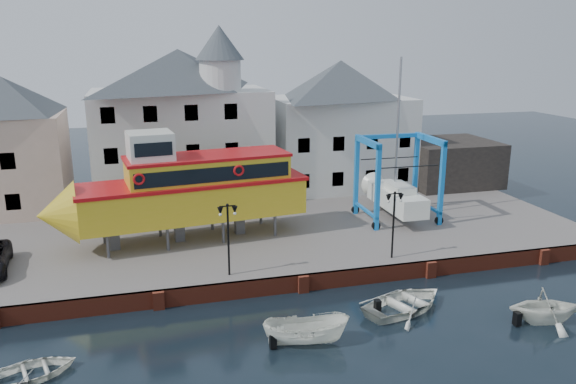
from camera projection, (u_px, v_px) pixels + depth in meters
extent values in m
plane|color=black|center=(303.00, 292.00, 31.88)|extent=(140.00, 140.00, 0.00)
cube|color=#65605D|center=(261.00, 225.00, 42.01)|extent=(44.00, 22.00, 1.00)
cube|color=maroon|center=(302.00, 283.00, 31.86)|extent=(44.00, 0.25, 1.00)
cube|color=maroon|center=(159.00, 300.00, 29.69)|extent=(0.60, 0.36, 1.00)
cube|color=maroon|center=(303.00, 284.00, 31.70)|extent=(0.60, 0.36, 1.00)
cube|color=maroon|center=(431.00, 270.00, 33.71)|extent=(0.60, 0.36, 1.00)
cube|color=maroon|center=(544.00, 257.00, 35.72)|extent=(0.60, 0.36, 1.00)
cube|color=#C0A28D|center=(11.00, 163.00, 42.92)|extent=(8.00, 7.00, 7.50)
pyramid|color=#3A3F43|center=(2.00, 95.00, 41.58)|extent=(8.00, 7.00, 2.80)
cube|color=black|center=(13.00, 202.00, 40.37)|extent=(1.00, 0.08, 1.20)
cube|color=black|center=(8.00, 161.00, 39.60)|extent=(1.00, 0.08, 1.20)
cube|color=silver|center=(182.00, 145.00, 46.45)|extent=(14.00, 8.00, 9.00)
pyramid|color=#3A3F43|center=(178.00, 70.00, 44.87)|extent=(14.00, 8.00, 3.20)
cube|color=black|center=(114.00, 195.00, 42.13)|extent=(1.00, 0.08, 1.20)
cube|color=black|center=(155.00, 193.00, 42.88)|extent=(1.00, 0.08, 1.20)
cube|color=black|center=(195.00, 190.00, 43.64)|extent=(1.00, 0.08, 1.20)
cube|color=black|center=(233.00, 187.00, 44.39)|extent=(1.00, 0.08, 1.20)
cube|color=black|center=(111.00, 156.00, 41.35)|extent=(1.00, 0.08, 1.20)
cube|color=black|center=(153.00, 154.00, 42.11)|extent=(1.00, 0.08, 1.20)
cube|color=black|center=(193.00, 152.00, 42.86)|extent=(1.00, 0.08, 1.20)
cube|color=black|center=(232.00, 150.00, 43.61)|extent=(1.00, 0.08, 1.20)
cube|color=black|center=(108.00, 115.00, 40.58)|extent=(1.00, 0.08, 1.20)
cube|color=black|center=(150.00, 114.00, 41.33)|extent=(1.00, 0.08, 1.20)
cube|color=black|center=(191.00, 113.00, 42.08)|extent=(1.00, 0.08, 1.20)
cube|color=black|center=(231.00, 111.00, 42.83)|extent=(1.00, 0.08, 1.20)
cylinder|color=silver|center=(220.00, 76.00, 43.49)|extent=(3.20, 3.20, 2.40)
cone|color=#3A3F43|center=(219.00, 42.00, 42.84)|extent=(3.80, 3.80, 2.60)
cube|color=silver|center=(339.00, 142.00, 50.56)|extent=(12.00, 8.00, 8.00)
pyramid|color=#3A3F43|center=(341.00, 79.00, 49.11)|extent=(12.00, 8.00, 3.20)
cube|color=black|center=(304.00, 181.00, 46.36)|extent=(1.00, 0.08, 1.20)
cube|color=black|center=(338.00, 179.00, 47.11)|extent=(1.00, 0.08, 1.20)
cube|color=black|center=(371.00, 177.00, 47.87)|extent=(1.00, 0.08, 1.20)
cube|color=black|center=(403.00, 175.00, 48.62)|extent=(1.00, 0.08, 1.20)
cube|color=black|center=(304.00, 145.00, 45.58)|extent=(1.00, 0.08, 1.20)
cube|color=black|center=(339.00, 144.00, 46.34)|extent=(1.00, 0.08, 1.20)
cube|color=black|center=(372.00, 142.00, 47.09)|extent=(1.00, 0.08, 1.20)
cube|color=black|center=(405.00, 141.00, 47.84)|extent=(1.00, 0.08, 1.20)
cube|color=black|center=(448.00, 162.00, 51.72)|extent=(8.00, 7.00, 4.00)
cylinder|color=black|center=(228.00, 241.00, 31.22)|extent=(0.12, 0.12, 4.00)
cube|color=black|center=(227.00, 206.00, 30.68)|extent=(0.90, 0.06, 0.06)
sphere|color=black|center=(227.00, 205.00, 30.67)|extent=(0.16, 0.16, 0.16)
cone|color=black|center=(220.00, 211.00, 30.65)|extent=(0.32, 0.32, 0.45)
sphere|color=white|center=(220.00, 215.00, 30.70)|extent=(0.18, 0.18, 0.18)
cone|color=black|center=(235.00, 210.00, 30.85)|extent=(0.32, 0.32, 0.45)
sphere|color=white|center=(235.00, 213.00, 30.90)|extent=(0.18, 0.18, 0.18)
cylinder|color=black|center=(393.00, 227.00, 33.72)|extent=(0.12, 0.12, 4.00)
cube|color=black|center=(395.00, 194.00, 33.19)|extent=(0.90, 0.06, 0.06)
sphere|color=black|center=(395.00, 193.00, 33.18)|extent=(0.16, 0.16, 0.16)
cone|color=black|center=(388.00, 199.00, 33.16)|extent=(0.32, 0.32, 0.45)
sphere|color=white|center=(388.00, 201.00, 33.21)|extent=(0.18, 0.18, 0.18)
cone|color=black|center=(401.00, 198.00, 33.36)|extent=(0.32, 0.32, 0.45)
sphere|color=white|center=(401.00, 201.00, 33.41)|extent=(0.18, 0.18, 0.18)
cylinder|color=#59595E|center=(108.00, 246.00, 33.96)|extent=(0.22, 0.22, 1.55)
cylinder|color=#59595E|center=(104.00, 232.00, 36.55)|extent=(0.22, 0.22, 1.55)
cylinder|color=#59595E|center=(168.00, 239.00, 35.27)|extent=(0.22, 0.22, 1.55)
cylinder|color=#59595E|center=(160.00, 225.00, 37.86)|extent=(0.22, 0.22, 1.55)
cylinder|color=#59595E|center=(223.00, 232.00, 36.58)|extent=(0.22, 0.22, 1.55)
cylinder|color=#59595E|center=(212.00, 219.00, 39.17)|extent=(0.22, 0.22, 1.55)
cylinder|color=#59595E|center=(275.00, 225.00, 37.89)|extent=(0.22, 0.22, 1.55)
cylinder|color=#59595E|center=(261.00, 213.00, 40.48)|extent=(0.22, 0.22, 1.55)
cube|color=#59595E|center=(114.00, 238.00, 35.44)|extent=(0.68, 0.59, 1.55)
cube|color=#59595E|center=(179.00, 230.00, 36.94)|extent=(0.68, 0.59, 1.55)
cube|color=#59595E|center=(239.00, 222.00, 38.44)|extent=(0.68, 0.59, 1.55)
cube|color=gold|center=(194.00, 200.00, 36.82)|extent=(14.83, 5.65, 2.27)
cone|color=gold|center=(57.00, 214.00, 33.79)|extent=(2.73, 4.17, 3.92)
cube|color=red|center=(193.00, 182.00, 36.50)|extent=(15.15, 5.86, 0.23)
cube|color=gold|center=(208.00, 170.00, 36.69)|extent=(10.68, 4.74, 1.65)
cube|color=black|center=(215.00, 175.00, 35.07)|extent=(9.85, 1.27, 0.93)
cube|color=black|center=(201.00, 164.00, 38.27)|extent=(9.85, 1.27, 0.93)
cube|color=red|center=(207.00, 156.00, 36.45)|extent=(10.89, 4.87, 0.19)
cube|color=white|center=(150.00, 147.00, 34.92)|extent=(2.99, 2.99, 1.88)
cube|color=black|center=(154.00, 149.00, 33.67)|extent=(2.25, 0.33, 0.83)
torus|color=red|center=(139.00, 179.00, 33.30)|extent=(0.74, 0.23, 0.72)
torus|color=red|center=(239.00, 171.00, 35.55)|extent=(0.74, 0.23, 0.72)
cube|color=blue|center=(378.00, 188.00, 38.51)|extent=(0.31, 0.31, 6.05)
cylinder|color=black|center=(376.00, 226.00, 39.22)|extent=(0.61, 0.22, 0.60)
cube|color=blue|center=(356.00, 175.00, 42.27)|extent=(0.31, 0.31, 6.05)
cylinder|color=black|center=(355.00, 210.00, 42.97)|extent=(0.61, 0.22, 0.60)
cube|color=blue|center=(442.00, 184.00, 39.68)|extent=(0.31, 0.31, 6.05)
cylinder|color=black|center=(439.00, 220.00, 40.39)|extent=(0.61, 0.22, 0.60)
cube|color=blue|center=(415.00, 172.00, 43.44)|extent=(0.31, 0.31, 6.05)
cylinder|color=black|center=(413.00, 205.00, 44.14)|extent=(0.61, 0.22, 0.60)
cube|color=blue|center=(368.00, 142.00, 39.65)|extent=(0.35, 4.32, 0.42)
cube|color=blue|center=(365.00, 210.00, 40.95)|extent=(0.26, 4.32, 0.18)
cube|color=blue|center=(431.00, 139.00, 40.82)|extent=(0.35, 4.32, 0.42)
cube|color=blue|center=(426.00, 205.00, 42.12)|extent=(0.26, 4.32, 0.18)
cube|color=blue|center=(388.00, 136.00, 42.11)|extent=(5.18, 0.36, 0.30)
cube|color=white|center=(397.00, 199.00, 41.36)|extent=(2.06, 6.50, 1.38)
cone|color=white|center=(376.00, 186.00, 44.95)|extent=(2.00, 1.41, 1.99)
cube|color=#59595E|center=(396.00, 212.00, 41.61)|extent=(0.23, 1.56, 0.60)
cube|color=white|center=(400.00, 188.00, 40.71)|extent=(1.41, 2.61, 0.52)
cylinder|color=#99999E|center=(398.00, 124.00, 40.35)|extent=(0.16, 0.16, 9.50)
cube|color=black|center=(408.00, 167.00, 39.19)|extent=(4.58, 0.17, 0.05)
cube|color=black|center=(390.00, 158.00, 42.10)|extent=(4.58, 0.17, 0.05)
imported|color=white|center=(306.00, 344.00, 26.38)|extent=(4.27, 2.28, 1.56)
imported|color=white|center=(405.00, 310.00, 29.76)|extent=(5.96, 5.08, 1.04)
imported|color=white|center=(544.00, 322.00, 28.44)|extent=(4.28, 3.89, 1.95)
imported|color=white|center=(32.00, 377.00, 23.75)|extent=(4.30, 3.60, 0.76)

